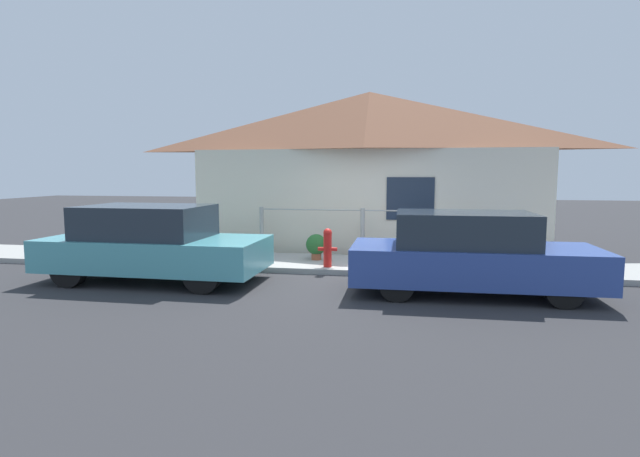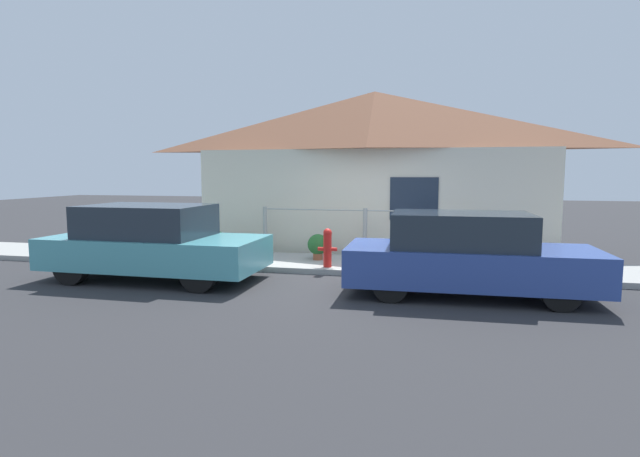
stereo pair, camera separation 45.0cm
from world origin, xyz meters
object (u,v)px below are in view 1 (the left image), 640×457
car_left (153,244)px  potted_plant_by_fence (211,242)px  fire_hydrant (328,247)px  potted_plant_near_hydrant (316,245)px  car_right (470,254)px

car_left → potted_plant_by_fence: (0.23, 2.25, -0.27)m
fire_hydrant → potted_plant_near_hydrant: bearing=115.9°
car_right → potted_plant_near_hydrant: 3.73m
potted_plant_near_hydrant → potted_plant_by_fence: (-2.49, 0.09, 0.01)m
car_left → potted_plant_near_hydrant: car_left is taller
car_left → potted_plant_near_hydrant: 3.48m
car_right → potted_plant_by_fence: car_right is taller
potted_plant_near_hydrant → potted_plant_by_fence: bearing=178.0°
car_right → potted_plant_by_fence: bearing=157.0°
car_left → potted_plant_near_hydrant: bearing=39.0°
fire_hydrant → potted_plant_near_hydrant: size_ratio=1.39×
car_right → potted_plant_by_fence: 5.96m
fire_hydrant → potted_plant_near_hydrant: 0.89m
car_right → fire_hydrant: car_right is taller
car_right → potted_plant_near_hydrant: (-3.03, 2.16, -0.24)m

